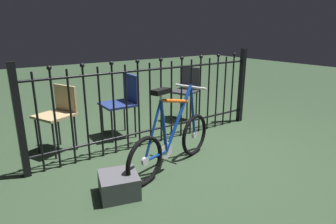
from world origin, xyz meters
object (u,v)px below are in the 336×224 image
object	(u,v)px
chair_navy	(123,99)
chair_charcoal	(186,87)
bicycle	(172,141)
chair_tan	(59,111)
display_crate	(119,185)

from	to	relation	value
chair_navy	chair_charcoal	world-z (taller)	chair_navy
chair_navy	bicycle	bearing A→B (deg)	-91.34
bicycle	chair_charcoal	size ratio (longest dim) A/B	1.55
bicycle	chair_tan	world-z (taller)	bicycle
chair_tan	display_crate	world-z (taller)	chair_tan
chair_tan	chair_charcoal	bearing A→B (deg)	3.26
bicycle	chair_charcoal	bearing A→B (deg)	46.84
bicycle	display_crate	bearing A→B (deg)	-168.24
chair_tan	display_crate	size ratio (longest dim) A/B	2.36
bicycle	chair_tan	bearing A→B (deg)	124.97
chair_navy	chair_charcoal	size ratio (longest dim) A/B	1.01
bicycle	chair_navy	xyz separation A→B (m)	(0.03, 1.21, 0.21)
chair_navy	chair_tan	xyz separation A→B (m)	(-0.87, -0.01, -0.02)
chair_charcoal	display_crate	size ratio (longest dim) A/B	2.53
display_crate	chair_tan	bearing A→B (deg)	95.63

